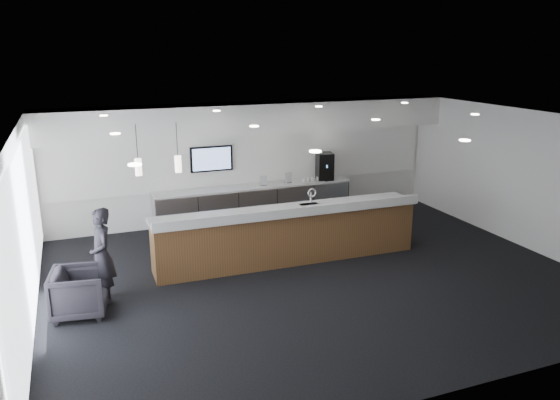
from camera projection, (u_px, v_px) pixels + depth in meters
name	position (u px, v px, depth m)	size (l,w,h in m)	color
ground	(315.00, 276.00, 10.58)	(10.00, 10.00, 0.00)	black
ceiling	(318.00, 121.00, 9.76)	(10.00, 8.00, 0.02)	black
back_wall	(249.00, 161.00, 13.76)	(10.00, 0.02, 3.00)	white
left_wall	(22.00, 234.00, 8.43)	(0.02, 8.00, 3.00)	white
right_wall	(524.00, 179.00, 11.91)	(0.02, 8.00, 3.00)	white
soffit_bulkhead	(254.00, 118.00, 13.04)	(10.00, 0.90, 0.70)	white
alcove_panel	(250.00, 157.00, 13.71)	(9.80, 0.06, 1.40)	white
window_blinds_wall	(25.00, 233.00, 8.44)	(0.04, 7.36, 2.55)	silver
back_credenza	(254.00, 204.00, 13.71)	(5.06, 0.66, 0.95)	#96999E
wall_tv	(211.00, 159.00, 13.29)	(1.05, 0.08, 0.62)	black
pendant_left	(178.00, 164.00, 9.85)	(0.12, 0.12, 0.30)	#FFE7C6
pendant_right	(138.00, 166.00, 9.60)	(0.12, 0.12, 0.30)	#FFE7C6
ceiling_can_lights	(318.00, 123.00, 9.77)	(7.00, 5.00, 0.02)	silver
service_counter	(288.00, 234.00, 11.20)	(5.57, 0.99, 1.49)	brown
coffee_machine	(325.00, 166.00, 14.15)	(0.48, 0.56, 0.69)	black
info_sign_left	(264.00, 181.00, 13.55)	(0.18, 0.02, 0.25)	silver
info_sign_right	(288.00, 178.00, 13.80)	(0.21, 0.02, 0.27)	silver
armchair	(79.00, 292.00, 8.96)	(0.85, 0.87, 0.79)	black
lounge_guest	(102.00, 256.00, 9.34)	(0.61, 0.40, 1.67)	black
cup_0	(318.00, 178.00, 14.10)	(0.10, 0.10, 0.10)	white
cup_1	(313.00, 179.00, 14.05)	(0.10, 0.10, 0.10)	white
cup_2	(308.00, 179.00, 14.01)	(0.10, 0.10, 0.10)	white
cup_3	(303.00, 180.00, 13.96)	(0.10, 0.10, 0.10)	white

